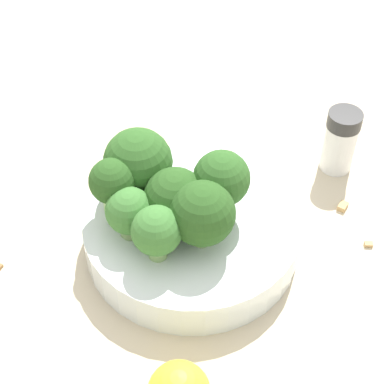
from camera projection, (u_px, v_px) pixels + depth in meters
The scene contains 13 objects.
ground_plane at pixel (192, 245), 0.54m from camera, with size 3.00×3.00×0.00m, color beige.
bowl at pixel (192, 232), 0.53m from camera, with size 0.18×0.18×0.03m, color silver.
broccoli_floret_0 at pixel (222, 181), 0.49m from camera, with size 0.04×0.04×0.06m.
broccoli_floret_1 at pixel (174, 197), 0.49m from camera, with size 0.05×0.05×0.05m.
broccoli_floret_2 at pixel (113, 184), 0.49m from camera, with size 0.04×0.04×0.05m.
broccoli_floret_3 at pixel (138, 163), 0.51m from camera, with size 0.06×0.06×0.06m.
broccoli_floret_4 at pixel (196, 215), 0.47m from camera, with size 0.05×0.05×0.06m.
broccoli_floret_5 at pixel (157, 232), 0.47m from camera, with size 0.04×0.04×0.05m.
broccoli_floret_6 at pixel (130, 213), 0.49m from camera, with size 0.04×0.04×0.04m.
pepper_shaker at pixel (340, 141), 0.58m from camera, with size 0.03×0.03×0.06m.
almond_crumb_2 at pixel (369, 243), 0.53m from camera, with size 0.01×0.00×0.01m, color tan.
almond_crumb_3 at pixel (342, 203), 0.56m from camera, with size 0.01×0.01×0.01m, color tan.
almond_crumb_4 at pixel (207, 152), 0.61m from camera, with size 0.01×0.00×0.01m, color tan.
Camera 1 is at (-0.33, 0.10, 0.42)m, focal length 60.00 mm.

